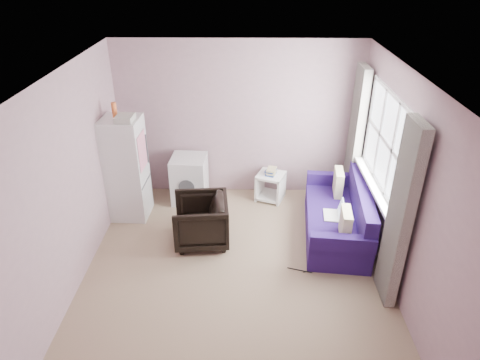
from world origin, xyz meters
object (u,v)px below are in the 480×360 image
(side_table, at_px, (271,184))
(sofa, at_px, (340,218))
(fridge, at_px, (127,168))
(washing_machine, at_px, (190,178))
(armchair, at_px, (201,219))

(side_table, distance_m, sofa, 1.37)
(fridge, bearing_deg, side_table, 15.37)
(side_table, bearing_deg, washing_machine, -177.36)
(washing_machine, distance_m, sofa, 2.43)
(washing_machine, bearing_deg, sofa, -20.03)
(fridge, distance_m, washing_machine, 1.03)
(sofa, bearing_deg, armchair, -169.22)
(armchair, relative_size, washing_machine, 0.98)
(washing_machine, relative_size, sofa, 0.41)
(fridge, relative_size, side_table, 3.19)
(washing_machine, bearing_deg, fridge, -149.84)
(armchair, height_order, washing_machine, washing_machine)
(armchair, xyz_separation_m, fridge, (-1.14, 0.68, 0.42))
(side_table, height_order, sofa, sofa)
(fridge, distance_m, side_table, 2.27)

